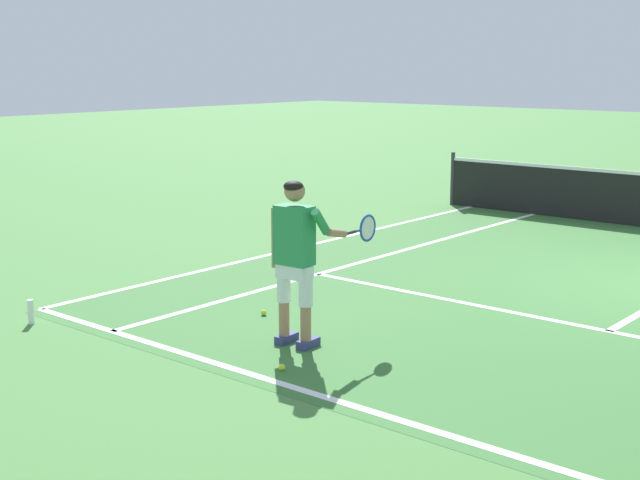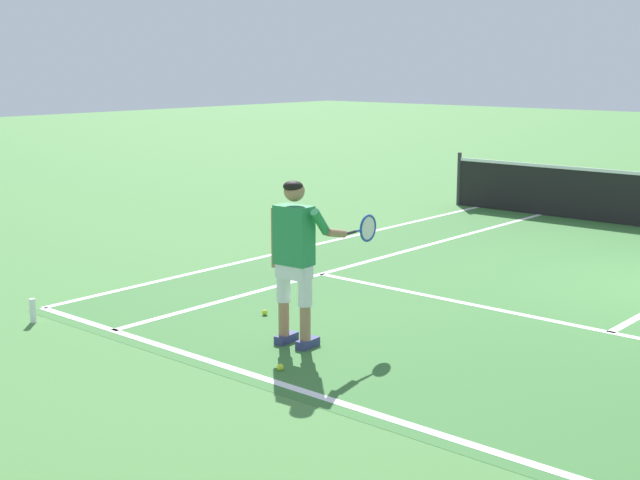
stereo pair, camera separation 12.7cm
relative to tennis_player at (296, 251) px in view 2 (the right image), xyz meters
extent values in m
cube|color=white|center=(2.26, -0.93, -0.99)|extent=(10.98, 0.10, 0.01)
cube|color=white|center=(2.26, 2.53, -0.99)|extent=(8.23, 0.10, 0.01)
cube|color=white|center=(-1.85, 4.00, -0.99)|extent=(0.10, 9.86, 0.01)
cube|color=white|center=(-3.23, 4.00, -0.99)|extent=(0.10, 9.86, 0.01)
cylinder|color=#333338|center=(-3.68, 8.93, -0.45)|extent=(0.08, 0.08, 1.07)
cube|color=navy|center=(-0.15, 0.00, -0.94)|extent=(0.13, 0.29, 0.09)
cube|color=navy|center=(0.13, 0.02, -0.94)|extent=(0.13, 0.29, 0.09)
cylinder|color=#A37556|center=(-0.15, -0.04, -0.72)|extent=(0.11, 0.11, 0.36)
cylinder|color=silver|center=(-0.15, -0.04, -0.33)|extent=(0.14, 0.14, 0.41)
cylinder|color=#A37556|center=(0.13, -0.02, -0.72)|extent=(0.11, 0.11, 0.36)
cylinder|color=silver|center=(0.13, -0.02, -0.33)|extent=(0.14, 0.14, 0.41)
cube|color=silver|center=(-0.01, -0.03, -0.17)|extent=(0.35, 0.22, 0.20)
cube|color=#28844C|center=(-0.01, -0.03, 0.17)|extent=(0.39, 0.25, 0.60)
cylinder|color=#A37556|center=(-0.25, -0.05, 0.12)|extent=(0.09, 0.09, 0.62)
cylinder|color=#28844C|center=(0.25, 0.08, 0.32)|extent=(0.11, 0.27, 0.29)
cylinder|color=#A37556|center=(0.28, 0.29, 0.18)|extent=(0.10, 0.30, 0.14)
sphere|color=#A37556|center=(-0.01, -0.02, 0.62)|extent=(0.21, 0.21, 0.21)
ellipsoid|color=black|center=(0.00, -0.04, 0.67)|extent=(0.21, 0.21, 0.12)
cylinder|color=#232326|center=(0.28, 0.51, 0.15)|extent=(0.05, 0.20, 0.03)
cylinder|color=#1E479E|center=(0.27, 0.66, 0.15)|extent=(0.03, 0.10, 0.02)
torus|color=#1E479E|center=(0.25, 0.85, 0.15)|extent=(0.05, 0.30, 0.30)
cylinder|color=silver|center=(0.25, 0.85, 0.15)|extent=(0.02, 0.25, 0.25)
sphere|color=#CCE02D|center=(0.39, -0.67, -0.96)|extent=(0.07, 0.07, 0.07)
sphere|color=#CCE02D|center=(-1.03, 0.58, -0.96)|extent=(0.07, 0.07, 0.07)
cylinder|color=white|center=(-2.79, -1.32, -0.85)|extent=(0.07, 0.07, 0.27)
camera|label=1|loc=(5.82, -6.56, 1.88)|focal=50.03mm
camera|label=2|loc=(5.92, -6.48, 1.88)|focal=50.03mm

